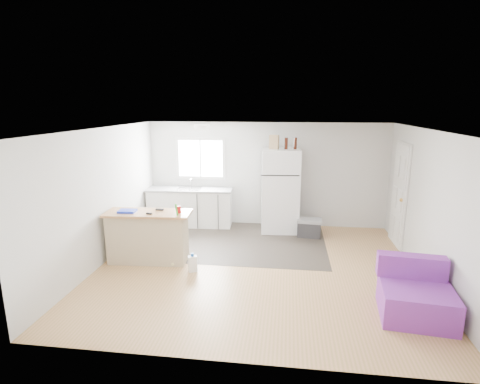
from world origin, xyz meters
name	(u,v)px	position (x,y,z in m)	size (l,w,h in m)	color
room	(257,202)	(0.00, 0.00, 1.20)	(5.51, 5.01, 2.41)	#AB8347
vinyl_zone	(227,241)	(-0.73, 1.25, 0.00)	(4.05, 2.50, 0.00)	#342D27
window	(201,158)	(-1.55, 2.49, 1.55)	(1.18, 0.06, 0.98)	white
interior_door	(399,195)	(2.72, 1.55, 1.02)	(0.11, 0.92, 2.10)	white
ceiling_fixture	(202,127)	(-1.20, 1.20, 2.36)	(0.30, 0.30, 0.07)	white
kitchen_cabinets	(190,207)	(-1.76, 2.19, 0.45)	(2.02, 0.73, 1.16)	white
peninsula	(148,236)	(-1.97, 0.05, 0.47)	(1.55, 0.67, 0.93)	tan
refrigerator	(280,190)	(0.34, 2.10, 0.93)	(0.88, 0.84, 1.85)	white
cooler	(309,228)	(0.99, 1.75, 0.20)	(0.54, 0.39, 0.39)	#2C2C2E
purple_seat	(415,296)	(2.24, -1.22, 0.27)	(1.00, 0.95, 0.75)	purple
cleaner_jug	(193,263)	(-1.07, -0.29, 0.14)	(0.18, 0.16, 0.33)	white
mop	(176,253)	(-1.43, -0.08, 0.23)	(0.21, 0.32, 1.15)	green
red_cup	(179,209)	(-1.39, 0.07, 0.99)	(0.08, 0.08, 0.12)	red
blue_tray	(127,211)	(-2.31, -0.01, 0.95)	(0.30, 0.22, 0.04)	#152CC7
tool_a	(160,210)	(-1.78, 0.18, 0.95)	(0.14, 0.05, 0.03)	black
tool_b	(149,213)	(-1.88, -0.08, 0.94)	(0.10, 0.04, 0.03)	black
cardboard_box	(274,142)	(0.18, 2.04, 2.00)	(0.20, 0.10, 0.30)	tan
bottle_left	(286,143)	(0.44, 2.04, 1.98)	(0.07, 0.07, 0.25)	#3A140A
bottle_right	(295,143)	(0.64, 2.08, 1.98)	(0.07, 0.07, 0.25)	#3A140A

